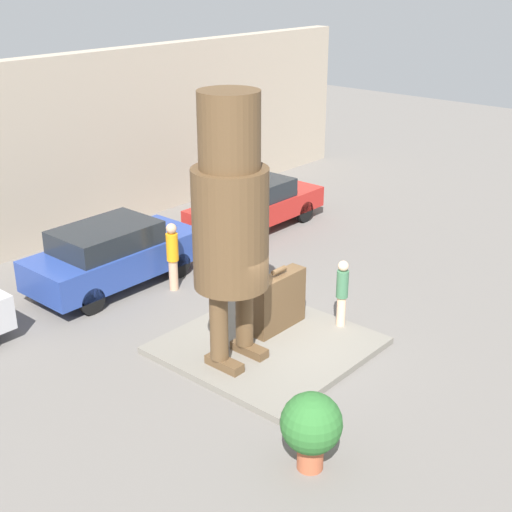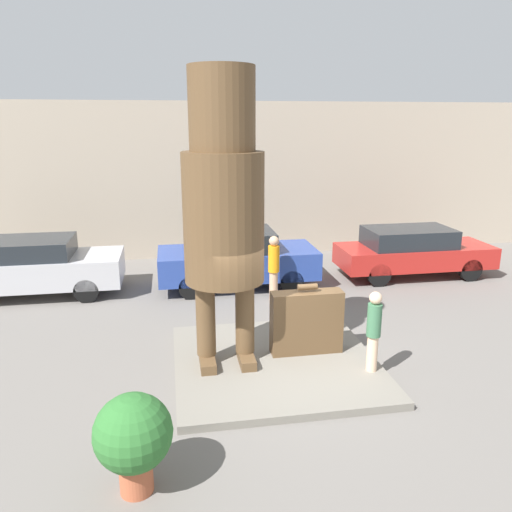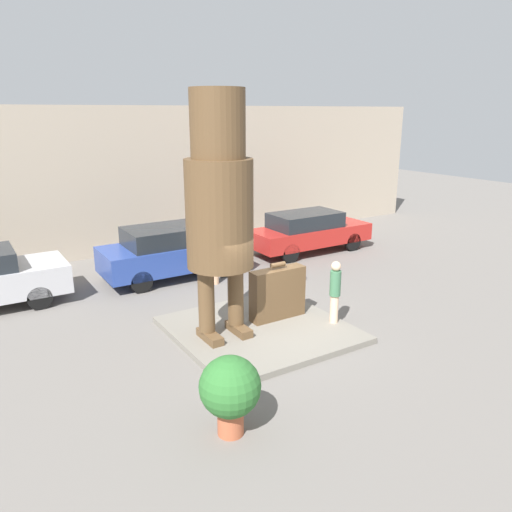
# 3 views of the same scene
# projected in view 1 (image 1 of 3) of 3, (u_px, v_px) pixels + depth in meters

# --- Properties ---
(ground_plane) EXTENTS (60.00, 60.00, 0.00)m
(ground_plane) POSITION_uv_depth(u_px,v_px,m) (267.00, 348.00, 15.52)
(ground_plane) COLOR slate
(pedestal) EXTENTS (3.98, 3.93, 0.15)m
(pedestal) POSITION_uv_depth(u_px,v_px,m) (267.00, 345.00, 15.49)
(pedestal) COLOR slate
(pedestal) RESTS_ON ground_plane
(building_backdrop) EXTENTS (28.00, 0.60, 5.40)m
(building_backdrop) POSITION_uv_depth(u_px,v_px,m) (24.00, 159.00, 19.90)
(building_backdrop) COLOR tan
(building_backdrop) RESTS_ON ground_plane
(statue_figure) EXTENTS (1.50, 1.50, 5.53)m
(statue_figure) POSITION_uv_depth(u_px,v_px,m) (230.00, 211.00, 13.62)
(statue_figure) COLOR brown
(statue_figure) RESTS_ON pedestal
(giant_suitcase) EXTENTS (1.46, 0.40, 1.47)m
(giant_suitcase) POSITION_uv_depth(u_px,v_px,m) (279.00, 301.00, 15.85)
(giant_suitcase) COLOR brown
(giant_suitcase) RESTS_ON pedestal
(tourist) EXTENTS (0.27, 0.27, 1.58)m
(tourist) POSITION_uv_depth(u_px,v_px,m) (342.00, 291.00, 15.88)
(tourist) COLOR beige
(tourist) RESTS_ON pedestal
(parked_car_blue) EXTENTS (4.59, 1.89, 1.69)m
(parked_car_blue) POSITION_uv_depth(u_px,v_px,m) (113.00, 254.00, 18.19)
(parked_car_blue) COLOR #284293
(parked_car_blue) RESTS_ON ground_plane
(parked_car_red) EXTENTS (4.78, 1.74, 1.55)m
(parked_car_red) POSITION_uv_depth(u_px,v_px,m) (255.00, 204.00, 22.14)
(parked_car_red) COLOR #B2231E
(parked_car_red) RESTS_ON ground_plane
(planter_pot) EXTENTS (1.03, 1.03, 1.40)m
(planter_pot) POSITION_uv_depth(u_px,v_px,m) (311.00, 426.00, 11.56)
(planter_pot) COLOR #AD5638
(planter_pot) RESTS_ON ground_plane
(worker_hivis) EXTENTS (0.30, 0.30, 1.79)m
(worker_hivis) POSITION_uv_depth(u_px,v_px,m) (173.00, 254.00, 17.95)
(worker_hivis) COLOR tan
(worker_hivis) RESTS_ON ground_plane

